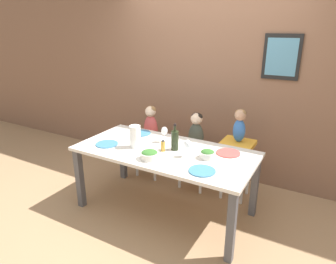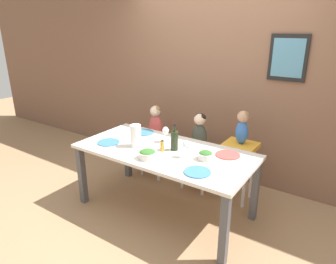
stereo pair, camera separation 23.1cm
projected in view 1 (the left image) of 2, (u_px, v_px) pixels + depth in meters
The scene contains 20 objects.
ground_plane at pixel (165, 210), 3.43m from camera, with size 14.00×14.00×0.00m, color #9E7A56.
wall_back at pixel (210, 77), 3.95m from camera, with size 10.00×0.09×2.70m.
dining_table at pixel (165, 157), 3.21m from camera, with size 1.90×0.92×0.75m.
chair_far_left at pixel (151, 148), 4.13m from camera, with size 0.43×0.39×0.48m.
chair_far_center at pixel (195, 157), 3.82m from camera, with size 0.43×0.39×0.48m.
chair_right_highchair at pixel (237, 154), 3.52m from camera, with size 0.37×0.33×0.72m.
person_child_left at pixel (151, 124), 4.02m from camera, with size 0.20×0.15×0.52m.
person_child_center at pixel (196, 132), 3.71m from camera, with size 0.20×0.15×0.52m.
person_baby_right at pixel (240, 123), 3.39m from camera, with size 0.14×0.13×0.39m.
wine_bottle at pixel (175, 140), 3.15m from camera, with size 0.08×0.08×0.29m.
paper_towel_roll at pixel (135, 137), 3.21m from camera, with size 0.12×0.12×0.24m.
wine_glass_near at pixel (187, 145), 2.97m from camera, with size 0.07×0.07×0.18m.
wine_glass_far at pixel (164, 131), 3.35m from camera, with size 0.07×0.07×0.18m.
salad_bowl_large at pixel (149, 155), 2.95m from camera, with size 0.19×0.19×0.09m.
salad_bowl_small at pixel (207, 154), 2.97m from camera, with size 0.15×0.15×0.09m.
dinner_plate_front_left at pixel (107, 144), 3.32m from camera, with size 0.25×0.25×0.01m.
dinner_plate_back_left at pixel (141, 133), 3.66m from camera, with size 0.25×0.25×0.01m.
dinner_plate_back_right at pixel (228, 153), 3.09m from camera, with size 0.25×0.25×0.01m.
dinner_plate_front_right at pixel (202, 171), 2.71m from camera, with size 0.25×0.25×0.01m.
condiment_bottle_hot_sauce at pixel (163, 146), 3.13m from camera, with size 0.04×0.04×0.13m.
Camera 1 is at (1.47, -2.54, 1.99)m, focal length 32.00 mm.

